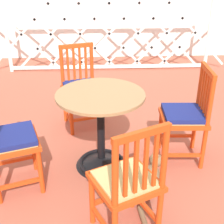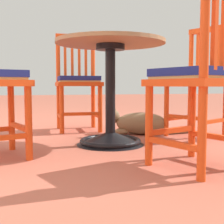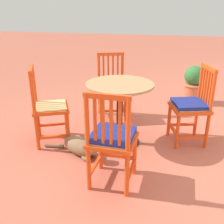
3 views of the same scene
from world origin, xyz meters
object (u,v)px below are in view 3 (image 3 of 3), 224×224
orange_chair_near_fence (112,140)px  terracotta_planter (193,83)px  cafe_table (119,120)px  orange_chair_tucked_in (48,108)px  orange_chair_facing_out (191,106)px  tabby_cat (81,147)px  orange_chair_at_corner (112,87)px

orange_chair_near_fence → terracotta_planter: orange_chair_near_fence is taller
cafe_table → orange_chair_near_fence: 0.80m
cafe_table → orange_chair_tucked_in: (0.16, -0.80, 0.15)m
orange_chair_facing_out → tabby_cat: orange_chair_facing_out is taller
orange_chair_near_fence → orange_chair_facing_out: 1.21m
tabby_cat → terracotta_planter: terracotta_planter is taller
orange_chair_at_corner → orange_chair_facing_out: bearing=63.5°
orange_chair_tucked_in → orange_chair_facing_out: size_ratio=1.00×
orange_chair_facing_out → orange_chair_at_corner: 1.18m
orange_chair_facing_out → orange_chair_at_corner: size_ratio=1.00×
cafe_table → orange_chair_at_corner: (-0.73, -0.26, 0.16)m
cafe_table → orange_chair_tucked_in: orange_chair_tucked_in is taller
cafe_table → orange_chair_near_fence: bearing=6.4°
cafe_table → orange_chair_tucked_in: bearing=-78.6°
cafe_table → orange_chair_facing_out: bearing=104.4°
tabby_cat → terracotta_planter: (-2.01, 1.27, 0.23)m
orange_chair_facing_out → tabby_cat: bearing=-63.1°
terracotta_planter → cafe_table: bearing=-29.3°
orange_chair_near_fence → cafe_table: bearing=-173.6°
cafe_table → tabby_cat: cafe_table is taller
orange_chair_tucked_in → orange_chair_facing_out: (-0.37, 1.60, 0.01)m
cafe_table → terracotta_planter: 1.87m
orange_chair_tucked_in → orange_chair_at_corner: same height
orange_chair_near_fence → terracotta_planter: bearing=161.0°
cafe_table → terracotta_planter: size_ratio=1.23×
orange_chair_tucked_in → orange_chair_at_corner: size_ratio=1.00×
orange_chair_near_fence → tabby_cat: bearing=-132.3°
orange_chair_facing_out → cafe_table: bearing=-75.6°
cafe_table → tabby_cat: 0.55m
orange_chair_at_corner → terracotta_planter: 1.48m
orange_chair_near_fence → tabby_cat: orange_chair_near_fence is taller
terracotta_planter → orange_chair_facing_out: bearing=-4.7°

